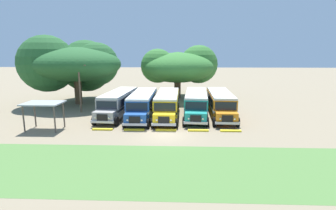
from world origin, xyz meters
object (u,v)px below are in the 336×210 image
object	(u,v)px
utility_pole	(80,85)
parked_bus_slot_4	(220,103)
parked_bus_slot_1	(143,103)
waiting_shelter	(43,105)
parked_bus_slot_3	(196,103)
secondary_tree	(75,65)
parked_bus_slot_2	(167,103)
parked_bus_slot_0	(119,102)
broad_shade_tree	(180,67)

from	to	relation	value
utility_pole	parked_bus_slot_4	bearing A→B (deg)	-3.57
parked_bus_slot_1	waiting_shelter	size ratio (longest dim) A/B	3.01
parked_bus_slot_3	secondary_tree	distance (m)	19.45
parked_bus_slot_2	parked_bus_slot_0	bearing A→B (deg)	-95.66
parked_bus_slot_0	parked_bus_slot_2	distance (m)	5.97
broad_shade_tree	utility_pole	world-z (taller)	broad_shade_tree
utility_pole	parked_bus_slot_0	bearing A→B (deg)	-12.50
broad_shade_tree	utility_pole	xyz separation A→B (m)	(-12.53, -11.67, -1.66)
parked_bus_slot_3	waiting_shelter	bearing A→B (deg)	-62.92
parked_bus_slot_3	waiting_shelter	world-z (taller)	parked_bus_slot_3
parked_bus_slot_1	parked_bus_slot_3	size ratio (longest dim) A/B	0.99
parked_bus_slot_2	parked_bus_slot_3	xyz separation A→B (m)	(3.43, 0.68, 0.00)
parked_bus_slot_3	parked_bus_slot_4	size ratio (longest dim) A/B	1.01
parked_bus_slot_3	broad_shade_tree	distance (m)	13.47
parked_bus_slot_3	broad_shade_tree	xyz separation A→B (m)	(-1.97, 12.83, 3.58)
secondary_tree	waiting_shelter	world-z (taller)	secondary_tree
parked_bus_slot_3	secondary_tree	size ratio (longest dim) A/B	0.75
parked_bus_slot_1	secondary_tree	bearing A→B (deg)	-126.66
utility_pole	waiting_shelter	size ratio (longest dim) A/B	1.81
parked_bus_slot_1	waiting_shelter	distance (m)	10.66
secondary_tree	utility_pole	xyz separation A→B (m)	(2.94, -6.41, -2.21)
broad_shade_tree	secondary_tree	bearing A→B (deg)	-161.21
secondary_tree	parked_bus_slot_2	bearing A→B (deg)	-30.51
parked_bus_slot_0	waiting_shelter	xyz separation A→B (m)	(-5.91, -6.54, 0.87)
parked_bus_slot_0	broad_shade_tree	bearing A→B (deg)	154.23
parked_bus_slot_4	utility_pole	xyz separation A→B (m)	(-17.39, 1.09, 1.93)
parked_bus_slot_2	broad_shade_tree	distance (m)	14.05
parked_bus_slot_2	parked_bus_slot_4	size ratio (longest dim) A/B	1.00
secondary_tree	waiting_shelter	bearing A→B (deg)	-81.28
parked_bus_slot_3	parked_bus_slot_1	bearing A→B (deg)	-79.21
broad_shade_tree	waiting_shelter	distance (m)	23.64
parked_bus_slot_2	parked_bus_slot_4	distance (m)	6.37
secondary_tree	waiting_shelter	xyz separation A→B (m)	(2.16, -14.09, -3.26)
parked_bus_slot_3	utility_pole	xyz separation A→B (m)	(-14.49, 1.16, 1.93)
parked_bus_slot_2	parked_bus_slot_4	xyz separation A→B (m)	(6.33, 0.75, 0.00)
parked_bus_slot_0	parked_bus_slot_1	size ratio (longest dim) A/B	1.01
utility_pole	waiting_shelter	bearing A→B (deg)	-95.76
parked_bus_slot_1	parked_bus_slot_3	distance (m)	6.39
broad_shade_tree	parked_bus_slot_0	bearing A→B (deg)	-119.99
parked_bus_slot_2	utility_pole	distance (m)	11.38
parked_bus_slot_0	utility_pole	world-z (taller)	utility_pole
parked_bus_slot_3	waiting_shelter	distance (m)	16.62
parked_bus_slot_1	waiting_shelter	bearing A→B (deg)	-56.89
utility_pole	waiting_shelter	xyz separation A→B (m)	(-0.77, -7.68, -1.06)
parked_bus_slot_1	parked_bus_slot_4	distance (m)	9.28
parked_bus_slot_0	broad_shade_tree	distance (m)	15.22
parked_bus_slot_4	utility_pole	size ratio (longest dim) A/B	1.66
parked_bus_slot_4	broad_shade_tree	distance (m)	14.12
waiting_shelter	parked_bus_slot_3	bearing A→B (deg)	23.12
utility_pole	parked_bus_slot_3	bearing A→B (deg)	-4.58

